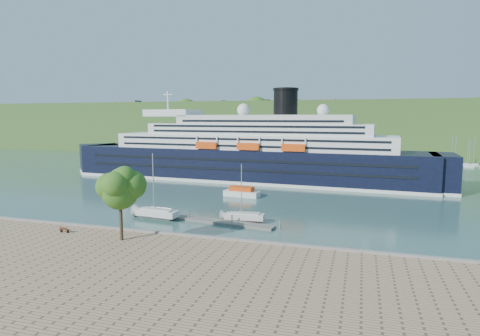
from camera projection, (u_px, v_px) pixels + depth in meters
name	position (u px, v px, depth m)	size (l,w,h in m)	color
ground	(165.00, 240.00, 55.30)	(400.00, 400.00, 0.00)	#2F544E
far_hillside	(307.00, 128.00, 191.36)	(400.00, 50.00, 24.00)	#2A4F1F
quay_coping	(164.00, 233.00, 54.96)	(220.00, 0.50, 0.30)	slate
cruise_ship	(243.00, 135.00, 106.95)	(108.24, 15.76, 24.31)	black
park_bench	(65.00, 229.00, 55.58)	(1.40, 0.57, 0.90)	#4D2916
promenade_tree	(120.00, 200.00, 51.56)	(6.37, 6.37, 10.54)	#2B5E18
floating_pontoon	(221.00, 222.00, 64.18)	(18.00, 2.20, 0.40)	slate
sailboat_white_near	(156.00, 188.00, 66.13)	(8.12, 2.25, 10.48)	silver
sailboat_white_far	(244.00, 195.00, 64.36)	(7.00, 1.95, 9.05)	silver
tender_launch	(242.00, 191.00, 85.90)	(7.75, 2.65, 2.14)	#E7460D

